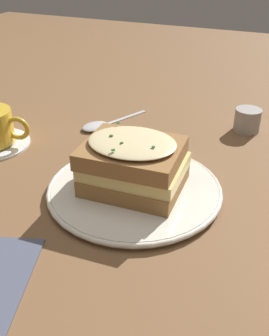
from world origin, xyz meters
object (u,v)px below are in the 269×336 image
at_px(condiment_pot, 247,120).
at_px(dinner_plate, 134,189).
at_px(spoon, 99,125).
at_px(sandwich, 133,164).

bearing_deg(condiment_pot, dinner_plate, -21.63).
bearing_deg(spoon, condiment_pot, -134.27).
bearing_deg(sandwich, dinner_plate, 97.85).
xyz_separation_m(sandwich, condiment_pot, (-0.29, 0.12, -0.03)).
bearing_deg(condiment_pot, spoon, -69.27).
height_order(spoon, condiment_pot, condiment_pot).
distance_m(sandwich, condiment_pot, 0.31).
xyz_separation_m(sandwich, spoon, (-0.19, -0.16, -0.05)).
distance_m(dinner_plate, spoon, 0.24).
relative_size(sandwich, spoon, 0.94).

